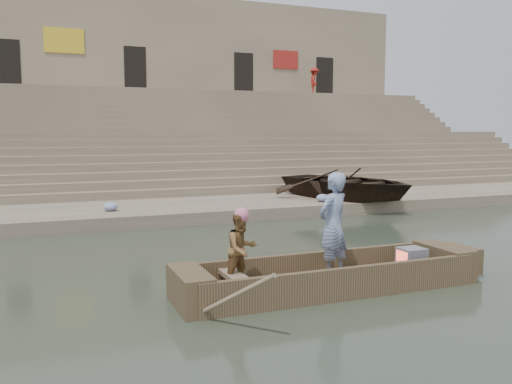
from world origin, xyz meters
TOP-DOWN VIEW (x-y plane):
  - ground at (0.00, 0.00)m, footprint 120.00×120.00m
  - lower_landing at (0.00, 8.00)m, footprint 32.00×4.00m
  - mid_landing at (0.00, 15.50)m, footprint 32.00×3.00m
  - upper_landing at (0.00, 22.50)m, footprint 32.00×3.00m
  - ghat_steps at (0.00, 17.19)m, footprint 32.00×11.00m
  - building_wall at (0.00, 26.50)m, footprint 32.00×5.07m
  - main_rowboat at (-2.90, -1.23)m, footprint 5.00×1.30m
  - rowboat_trim at (-2.69, -1.23)m, footprint 6.04×2.63m
  - standing_man at (-2.79, -1.14)m, footprint 0.81×0.69m
  - rowing_man at (-4.52, -1.11)m, footprint 0.73×0.64m
  - television at (-1.13, -1.23)m, footprint 0.46×0.42m
  - beached_rowboat at (2.71, 7.33)m, footprint 5.39×6.31m
  - pedestrian at (9.40, 22.49)m, footprint 1.05×1.32m
  - cloth_bundles at (-4.44, 7.38)m, footprint 11.01×1.49m

SIDE VIEW (x-z plane):
  - ground at x=0.00m, z-range 0.00..0.00m
  - main_rowboat at x=-2.90m, z-range 0.00..0.22m
  - lower_landing at x=0.00m, z-range 0.00..0.40m
  - rowboat_trim at x=-2.69m, z-range -0.66..1.28m
  - television at x=-1.13m, z-range 0.22..0.62m
  - cloth_bundles at x=-4.44m, z-range 0.40..0.66m
  - rowing_man at x=-4.52m, z-range 0.22..1.49m
  - beached_rowboat at x=2.71m, z-range 0.40..1.51m
  - standing_man at x=-2.79m, z-range 0.22..2.11m
  - mid_landing at x=0.00m, z-range 0.00..2.80m
  - ghat_steps at x=0.00m, z-range -0.80..4.40m
  - upper_landing at x=0.00m, z-range 0.00..5.20m
  - building_wall at x=0.00m, z-range 0.00..11.20m
  - pedestrian at x=9.40m, z-range 5.20..6.99m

